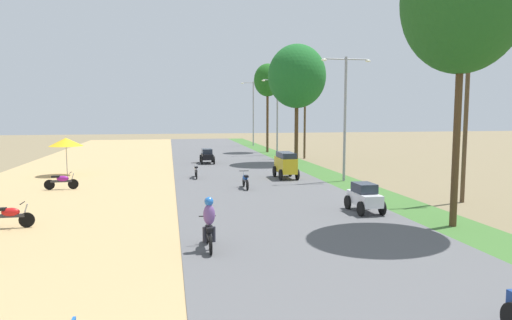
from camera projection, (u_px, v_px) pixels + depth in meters
The scene contains 17 objects.
parked_motorbike_third at pixel (9, 215), 16.80m from camera, with size 1.80×0.54×0.94m.
parked_motorbike_fourth at pixel (62, 181), 25.26m from camera, with size 1.80×0.54×0.94m.
vendor_umbrella at pixel (66, 142), 30.77m from camera, with size 2.20×2.20×2.52m.
median_tree_nearest at pixel (463, 1), 16.32m from camera, with size 4.32×4.32×10.80m.
median_tree_second at pixel (297, 76), 37.67m from camera, with size 4.76×4.76×9.78m.
median_tree_third at pixel (268, 81), 48.24m from camera, with size 2.87×2.87×9.31m.
streetlamp_near at pixel (345, 110), 28.00m from camera, with size 3.16×0.20×7.57m.
streetlamp_mid at pixel (277, 111), 45.44m from camera, with size 3.16×0.20×7.54m.
streetlamp_far at pixel (253, 109), 58.26m from camera, with size 3.16×0.20×8.08m.
utility_pole_near at pixel (305, 113), 42.31m from camera, with size 1.80×0.20×8.11m.
utility_pole_far at pixel (466, 111), 21.53m from camera, with size 1.80×0.20×8.34m.
car_hatchback_white at pixel (364, 196), 19.43m from camera, with size 1.04×2.00×1.23m.
car_van_yellow at pixel (286, 164), 29.39m from camera, with size 1.19×2.41×1.67m.
car_sedan_black at pixel (207, 155), 38.09m from camera, with size 1.10×2.26×1.19m.
motorbike_foreground_rider at pixel (209, 225), 14.10m from camera, with size 0.54×1.80×1.66m.
motorbike_ahead_second at pixel (245, 180), 25.51m from camera, with size 0.54×1.80×0.94m.
motorbike_ahead_third at pixel (196, 170), 29.60m from camera, with size 0.54×1.80×0.94m.
Camera 1 is at (-4.80, -3.47, 4.29)m, focal length 32.26 mm.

